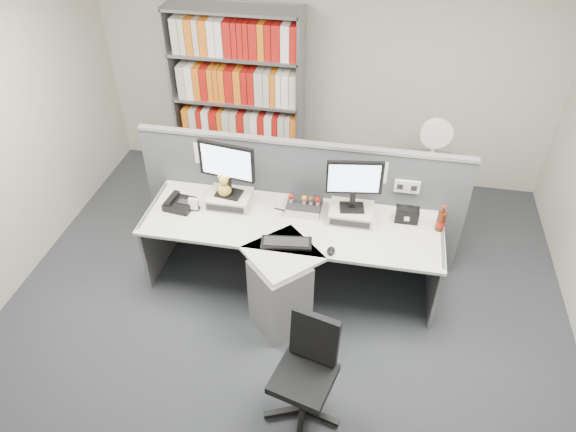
% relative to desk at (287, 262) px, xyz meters
% --- Properties ---
extents(ground, '(5.50, 5.50, 0.00)m').
position_rel_desk_xyz_m(ground, '(0.00, -0.60, -0.46)').
color(ground, '#32353A').
rests_on(ground, ground).
extents(room_shell, '(5.04, 5.54, 2.72)m').
position_rel_desk_xyz_m(room_shell, '(0.00, -0.60, 1.33)').
color(room_shell, '#B4AFA0').
rests_on(room_shell, ground).
extents(partition, '(3.00, 0.08, 1.27)m').
position_rel_desk_xyz_m(partition, '(0.00, 0.65, 0.19)').
color(partition, '#4D5058').
rests_on(partition, ground).
extents(desk, '(2.60, 1.20, 0.72)m').
position_rel_desk_xyz_m(desk, '(0.00, 0.00, 0.00)').
color(desk, silver).
rests_on(desk, ground).
extents(monitor_riser_left, '(0.38, 0.31, 0.10)m').
position_rel_desk_xyz_m(monitor_riser_left, '(-0.60, 0.38, 0.31)').
color(monitor_riser_left, '#C0B69F').
rests_on(monitor_riser_left, desk).
extents(monitor_riser_right, '(0.38, 0.31, 0.10)m').
position_rel_desk_xyz_m(monitor_riser_right, '(0.50, 0.38, 0.31)').
color(monitor_riser_right, '#C0B69F').
rests_on(monitor_riser_right, desk).
extents(monitor_left, '(0.51, 0.19, 0.52)m').
position_rel_desk_xyz_m(monitor_left, '(-0.60, 0.38, 0.67)').
color(monitor_left, black).
rests_on(monitor_left, monitor_riser_left).
extents(monitor_right, '(0.47, 0.18, 0.48)m').
position_rel_desk_xyz_m(monitor_right, '(0.50, 0.38, 0.65)').
color(monitor_right, black).
rests_on(monitor_right, monitor_riser_right).
extents(desktop_pc, '(0.30, 0.27, 0.08)m').
position_rel_desk_xyz_m(desktop_pc, '(0.08, 0.42, 0.30)').
color(desktop_pc, black).
rests_on(desktop_pc, desk).
extents(figurines, '(0.29, 0.05, 0.09)m').
position_rel_desk_xyz_m(figurines, '(0.09, 0.40, 0.40)').
color(figurines, '#C0B69F').
rests_on(figurines, desktop_pc).
extents(keyboard, '(0.44, 0.21, 0.03)m').
position_rel_desk_xyz_m(keyboard, '(0.01, -0.07, 0.28)').
color(keyboard, black).
rests_on(keyboard, desk).
extents(mouse, '(0.06, 0.10, 0.04)m').
position_rel_desk_xyz_m(mouse, '(0.38, -0.10, 0.28)').
color(mouse, black).
rests_on(mouse, desk).
extents(desk_phone, '(0.27, 0.25, 0.10)m').
position_rel_desk_xyz_m(desk_phone, '(-1.03, 0.24, 0.30)').
color(desk_phone, black).
rests_on(desk_phone, desk).
extents(desk_calendar, '(0.10, 0.07, 0.11)m').
position_rel_desk_xyz_m(desk_calendar, '(-0.89, 0.24, 0.31)').
color(desk_calendar, black).
rests_on(desk_calendar, desk).
extents(plush_toy, '(0.12, 0.12, 0.21)m').
position_rel_desk_xyz_m(plush_toy, '(-0.63, 0.36, 0.45)').
color(plush_toy, gold).
rests_on(plush_toy, monitor_riser_left).
extents(speaker, '(0.20, 0.11, 0.13)m').
position_rel_desk_xyz_m(speaker, '(0.98, 0.43, 0.33)').
color(speaker, black).
rests_on(speaker, desk).
extents(cola_bottle, '(0.08, 0.08, 0.25)m').
position_rel_desk_xyz_m(cola_bottle, '(1.25, 0.36, 0.36)').
color(cola_bottle, '#3F190A').
rests_on(cola_bottle, desk).
extents(shelving_unit, '(1.41, 0.40, 2.00)m').
position_rel_desk_xyz_m(shelving_unit, '(-0.90, 1.85, 0.52)').
color(shelving_unit, gray).
rests_on(shelving_unit, ground).
extents(filing_cabinet, '(0.45, 0.61, 0.70)m').
position_rel_desk_xyz_m(filing_cabinet, '(1.20, 1.40, -0.11)').
color(filing_cabinet, gray).
rests_on(filing_cabinet, ground).
extents(desk_fan, '(0.31, 0.19, 0.53)m').
position_rel_desk_xyz_m(desk_fan, '(1.20, 1.40, 0.57)').
color(desk_fan, white).
rests_on(desk_fan, filing_cabinet).
extents(office_chair, '(0.57, 0.56, 0.85)m').
position_rel_desk_xyz_m(office_chair, '(0.35, -1.04, 0.00)').
color(office_chair, silver).
rests_on(office_chair, ground).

